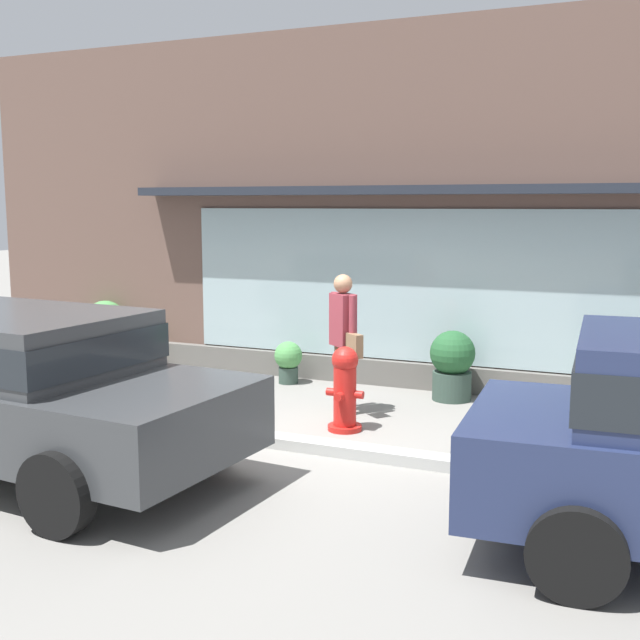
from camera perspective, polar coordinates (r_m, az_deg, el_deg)
ground_plane at (r=8.60m, az=-1.56°, el=-8.86°), size 60.00×60.00×0.00m
curb_strip at (r=8.41m, az=-2.14°, el=-8.84°), size 14.00×0.24×0.12m
storefront at (r=11.18m, az=5.44°, el=7.77°), size 14.00×0.81×4.99m
fire_hydrant at (r=8.94m, az=1.81°, el=-4.91°), size 0.44×0.41×0.96m
pedestrian_with_handbag at (r=9.53m, az=1.72°, el=-0.93°), size 0.57×0.50×1.72m
parked_car_dark_gray at (r=8.02m, az=-20.81°, el=-4.14°), size 4.44×2.35×1.54m
potted_plant_corner_tall at (r=11.29m, az=-2.31°, el=-2.89°), size 0.40×0.40×0.60m
potted_plant_doorstep at (r=10.45m, az=9.54°, el=-3.13°), size 0.59×0.59×0.92m
potted_plant_window_left at (r=10.49m, az=19.75°, el=-3.47°), size 0.27×0.27×1.01m
potted_plant_near_hydrant at (r=13.39m, az=-15.25°, el=-0.47°), size 0.70×0.70×0.98m
potted_plant_window_right at (r=12.79m, az=-12.19°, el=-2.01°), size 0.35×0.35×0.53m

